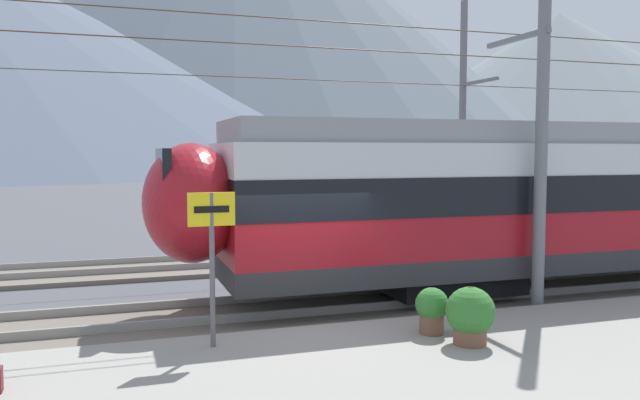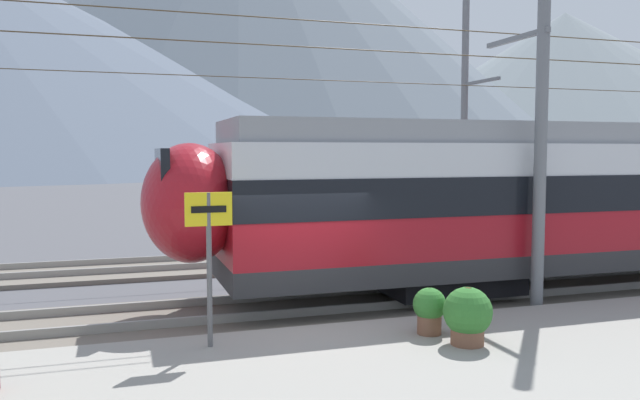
{
  "view_description": "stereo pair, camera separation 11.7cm",
  "coord_description": "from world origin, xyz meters",
  "px_view_note": "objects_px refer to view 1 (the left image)",
  "views": [
    {
      "loc": [
        -3.2,
        -10.71,
        3.24
      ],
      "look_at": [
        1.63,
        3.88,
        2.06
      ],
      "focal_mm": 35.63,
      "sensor_mm": 36.0,
      "label": 1
    },
    {
      "loc": [
        -3.09,
        -10.75,
        3.24
      ],
      "look_at": [
        1.63,
        3.88,
        2.06
      ],
      "focal_mm": 35.63,
      "sensor_mm": 36.0,
      "label": 2
    }
  ],
  "objects_px": {
    "platform_sign": "(212,234)",
    "potted_plant_by_shelter": "(432,307)",
    "potted_plant_platform_edge": "(470,313)",
    "catenary_mast_far_side": "(464,120)",
    "catenary_mast_mid": "(537,127)"
  },
  "relations": [
    {
      "from": "catenary_mast_far_side",
      "to": "potted_plant_by_shelter",
      "type": "height_order",
      "value": "catenary_mast_far_side"
    },
    {
      "from": "catenary_mast_mid",
      "to": "catenary_mast_far_side",
      "type": "xyz_separation_m",
      "value": [
        3.78,
        8.95,
        0.6
      ]
    },
    {
      "from": "potted_plant_platform_edge",
      "to": "potted_plant_by_shelter",
      "type": "height_order",
      "value": "potted_plant_platform_edge"
    },
    {
      "from": "catenary_mast_mid",
      "to": "potted_plant_by_shelter",
      "type": "height_order",
      "value": "catenary_mast_mid"
    },
    {
      "from": "potted_plant_platform_edge",
      "to": "potted_plant_by_shelter",
      "type": "relative_size",
      "value": 1.18
    },
    {
      "from": "catenary_mast_mid",
      "to": "potted_plant_by_shelter",
      "type": "relative_size",
      "value": 56.87
    },
    {
      "from": "potted_plant_by_shelter",
      "to": "potted_plant_platform_edge",
      "type": "bearing_deg",
      "value": -67.67
    },
    {
      "from": "platform_sign",
      "to": "potted_plant_by_shelter",
      "type": "distance_m",
      "value": 3.72
    },
    {
      "from": "catenary_mast_far_side",
      "to": "platform_sign",
      "type": "xyz_separation_m",
      "value": [
        -10.28,
        -9.98,
        -2.3
      ]
    },
    {
      "from": "platform_sign",
      "to": "potted_plant_by_shelter",
      "type": "relative_size",
      "value": 3.1
    },
    {
      "from": "catenary_mast_far_side",
      "to": "catenary_mast_mid",
      "type": "bearing_deg",
      "value": -112.87
    },
    {
      "from": "catenary_mast_mid",
      "to": "potted_plant_by_shelter",
      "type": "xyz_separation_m",
      "value": [
        -3.03,
        -1.44,
        -2.98
      ]
    },
    {
      "from": "catenary_mast_mid",
      "to": "potted_plant_platform_edge",
      "type": "xyz_separation_m",
      "value": [
        -2.75,
        -2.13,
        -2.93
      ]
    },
    {
      "from": "potted_plant_platform_edge",
      "to": "potted_plant_by_shelter",
      "type": "xyz_separation_m",
      "value": [
        -0.28,
        0.69,
        -0.06
      ]
    },
    {
      "from": "catenary_mast_mid",
      "to": "potted_plant_by_shelter",
      "type": "bearing_deg",
      "value": -154.54
    }
  ]
}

